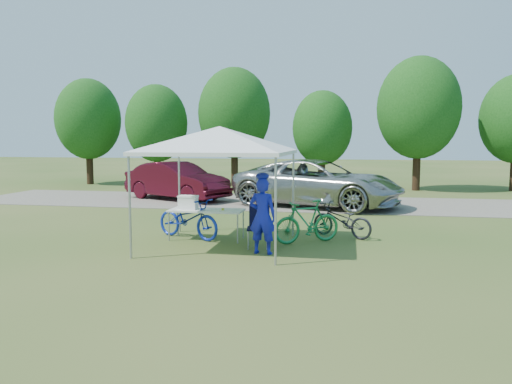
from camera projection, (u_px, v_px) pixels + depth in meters
ground at (220, 246)px, 11.44m from camera, size 100.00×100.00×0.00m
gravel_strip at (273, 202)px, 19.26m from camera, size 24.00×5.00×0.02m
canopy at (220, 130)px, 11.16m from camera, size 4.53×4.53×3.00m
treeline at (286, 117)px, 24.84m from camera, size 24.89×4.28×6.30m
folding_table at (206, 211)px, 12.11m from camera, size 1.80×0.75×0.74m
folding_chair at (258, 223)px, 11.31m from camera, size 0.54×0.56×0.92m
cooler at (188, 202)px, 12.18m from camera, size 0.46×0.31×0.33m
ice_cream_cup at (223, 209)px, 11.98m from camera, size 0.07×0.07×0.05m
cyclist at (262, 216)px, 10.59m from camera, size 0.64×0.46×1.63m
bike_blue at (188, 218)px, 12.28m from camera, size 1.99×1.38×0.99m
bike_green at (307, 222)px, 11.74m from camera, size 1.68×1.33×1.02m
bike_dark at (342, 220)px, 12.41m from camera, size 1.71×1.28×0.86m
minivan at (318, 183)px, 18.04m from camera, size 6.64×4.52×1.69m
sedan at (177, 181)px, 20.03m from camera, size 4.80×3.39×1.50m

